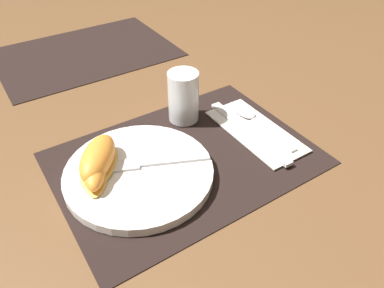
# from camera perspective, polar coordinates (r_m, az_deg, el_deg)

# --- Properties ---
(ground_plane) EXTENTS (3.00, 3.00, 0.00)m
(ground_plane) POSITION_cam_1_polar(r_m,az_deg,el_deg) (0.67, -1.06, -2.27)
(ground_plane) COLOR brown
(placemat) EXTENTS (0.45, 0.32, 0.00)m
(placemat) POSITION_cam_1_polar(r_m,az_deg,el_deg) (0.67, -1.06, -2.14)
(placemat) COLOR black
(placemat) RESTS_ON ground_plane
(placemat_far) EXTENTS (0.45, 0.32, 0.00)m
(placemat_far) POSITION_cam_1_polar(r_m,az_deg,el_deg) (1.07, -15.88, 13.27)
(placemat_far) COLOR black
(placemat_far) RESTS_ON ground_plane
(plate) EXTENTS (0.25, 0.25, 0.02)m
(plate) POSITION_cam_1_polar(r_m,az_deg,el_deg) (0.63, -7.98, -4.55)
(plate) COLOR white
(plate) RESTS_ON placemat
(juice_glass) EXTENTS (0.06, 0.06, 0.10)m
(juice_glass) POSITION_cam_1_polar(r_m,az_deg,el_deg) (0.74, -1.31, 6.81)
(juice_glass) COLOR silver
(juice_glass) RESTS_ON placemat
(napkin) EXTENTS (0.09, 0.21, 0.00)m
(napkin) POSITION_cam_1_polar(r_m,az_deg,el_deg) (0.74, 9.61, 2.02)
(napkin) COLOR white
(napkin) RESTS_ON placemat
(knife) EXTENTS (0.02, 0.23, 0.01)m
(knife) POSITION_cam_1_polar(r_m,az_deg,el_deg) (0.73, 8.90, 1.66)
(knife) COLOR silver
(knife) RESTS_ON napkin
(spoon) EXTENTS (0.03, 0.18, 0.01)m
(spoon) POSITION_cam_1_polar(r_m,az_deg,el_deg) (0.77, 9.03, 4.10)
(spoon) COLOR silver
(spoon) RESTS_ON napkin
(fork) EXTENTS (0.18, 0.10, 0.00)m
(fork) POSITION_cam_1_polar(r_m,az_deg,el_deg) (0.64, -7.29, -2.92)
(fork) COLOR silver
(fork) RESTS_ON plate
(citrus_wedge_0) EXTENTS (0.11, 0.12, 0.05)m
(citrus_wedge_0) POSITION_cam_1_polar(r_m,az_deg,el_deg) (0.63, -14.12, -2.27)
(citrus_wedge_0) COLOR #F7C656
(citrus_wedge_0) RESTS_ON plate
(citrus_wedge_1) EXTENTS (0.08, 0.12, 0.03)m
(citrus_wedge_1) POSITION_cam_1_polar(r_m,az_deg,el_deg) (0.62, -14.63, -3.63)
(citrus_wedge_1) COLOR #F7C656
(citrus_wedge_1) RESTS_ON plate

